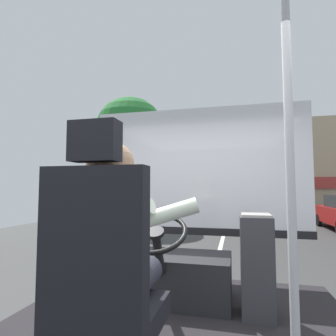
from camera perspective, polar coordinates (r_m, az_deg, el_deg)
The scene contains 9 objects.
ground at distance 10.55m, azimuth 11.39°, elevation -13.22°, with size 18.00×44.00×0.06m.
driver_seat at distance 1.42m, azimuth -13.17°, elevation -22.74°, with size 0.48×0.48×1.30m.
bus_driver at distance 1.46m, azimuth -11.13°, elevation -14.55°, with size 0.82×0.56×0.80m.
steering_console at distance 2.69m, azimuth 0.17°, elevation -21.10°, with size 1.10×0.97×0.79m.
handrail_pole at distance 1.50m, azimuth 23.71°, elevation 1.60°, with size 0.04×0.04×2.29m.
fare_box at distance 2.43m, azimuth 17.76°, elevation -18.39°, with size 0.25×0.28×0.80m.
windshield_panel at distance 3.26m, azimuth 5.91°, elevation -3.36°, with size 2.50×0.08×1.48m.
street_tree at distance 12.73m, azimuth -7.77°, elevation 7.24°, with size 3.12×3.12×5.74m.
shop_building at distance 19.34m, azimuth 28.43°, elevation -0.37°, with size 13.05×5.10×5.52m.
Camera 1 is at (0.44, -1.61, 1.65)m, focal length 29.72 mm.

